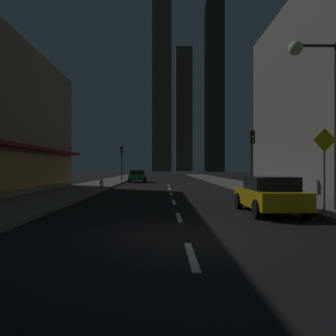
{
  "coord_description": "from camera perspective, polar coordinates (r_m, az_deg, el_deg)",
  "views": [
    {
      "loc": [
        -0.59,
        -8.72,
        1.81
      ],
      "look_at": [
        0.0,
        27.02,
        1.72
      ],
      "focal_mm": 35.4,
      "sensor_mm": 36.0,
      "label": 1
    }
  ],
  "objects": [
    {
      "name": "fire_hydrant_far_left",
      "position": [
        29.35,
        -11.38,
        -2.51
      ],
      "size": [
        0.42,
        0.3,
        0.65
      ],
      "color": "#B2B2B2",
      "rests_on": "sidewalk_left"
    },
    {
      "name": "street_lamp_right",
      "position": [
        14.5,
        24.06,
        13.11
      ],
      "size": [
        1.96,
        0.56,
        6.58
      ],
      "color": "#38383D",
      "rests_on": "sidewalk_right"
    },
    {
      "name": "ground_plane",
      "position": [
        40.77,
        -0.12,
        -2.47
      ],
      "size": [
        78.0,
        136.0,
        0.1
      ],
      "primitive_type": "cube",
      "color": "black"
    },
    {
      "name": "traffic_light_far_left",
      "position": [
        40.08,
        -7.99,
        2.12
      ],
      "size": [
        0.32,
        0.48,
        4.2
      ],
      "color": "#2D2D2D",
      "rests_on": "sidewalk_left"
    },
    {
      "name": "skyscraper_distant_short",
      "position": [
        128.3,
        7.96,
        13.51
      ],
      "size": [
        6.61,
        7.27,
        62.96
      ],
      "primitive_type": "cube",
      "color": "#302E24",
      "rests_on": "ground"
    },
    {
      "name": "traffic_light_near_right",
      "position": [
        23.25,
        14.27,
        3.55
      ],
      "size": [
        0.32,
        0.48,
        4.2
      ],
      "color": "#2D2D2D",
      "rests_on": "sidewalk_right"
    },
    {
      "name": "lane_marking_center",
      "position": [
        19.81,
        0.76,
        -5.08
      ],
      "size": [
        0.16,
        28.2,
        0.01
      ],
      "color": "silver",
      "rests_on": "ground"
    },
    {
      "name": "pedestrian_crossing_sign",
      "position": [
        13.98,
        25.32,
        0.97
      ],
      "size": [
        0.91,
        0.08,
        3.15
      ],
      "color": "slate",
      "rests_on": "sidewalk_right"
    },
    {
      "name": "sidewalk_right",
      "position": [
        41.46,
        9.61,
        -2.26
      ],
      "size": [
        4.0,
        76.0,
        0.15
      ],
      "primitive_type": "cube",
      "color": "#605E59",
      "rests_on": "ground"
    },
    {
      "name": "car_parked_far",
      "position": [
        39.81,
        -5.28,
        -1.4
      ],
      "size": [
        1.98,
        4.24,
        1.45
      ],
      "color": "#1E722D",
      "rests_on": "ground"
    },
    {
      "name": "skyscraper_distant_mid",
      "position": [
        156.95,
        2.74,
        9.95
      ],
      "size": [
        7.62,
        7.52,
        57.06
      ],
      "primitive_type": "cube",
      "color": "#3E3B2E",
      "rests_on": "ground"
    },
    {
      "name": "car_parked_near",
      "position": [
        13.59,
        17.07,
        -4.38
      ],
      "size": [
        1.98,
        4.24,
        1.45
      ],
      "color": "gold",
      "rests_on": "ground"
    },
    {
      "name": "sidewalk_left",
      "position": [
        41.26,
        -9.89,
        -2.27
      ],
      "size": [
        4.0,
        76.0,
        0.15
      ],
      "primitive_type": "cube",
      "color": "#605E59",
      "rests_on": "ground"
    },
    {
      "name": "skyscraper_distant_tall",
      "position": [
        136.64,
        -1.09,
        15.62
      ],
      "size": [
        7.69,
        5.62,
        76.56
      ],
      "primitive_type": "cube",
      "color": "#4E4A3A",
      "rests_on": "ground"
    }
  ]
}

